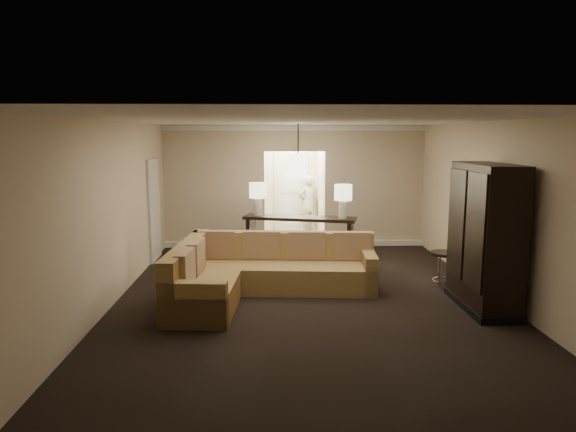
{
  "coord_description": "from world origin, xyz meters",
  "views": [
    {
      "loc": [
        -0.61,
        -7.77,
        2.58
      ],
      "look_at": [
        -0.26,
        1.2,
        1.15
      ],
      "focal_mm": 32.0,
      "sensor_mm": 36.0,
      "label": 1
    }
  ],
  "objects_px": {
    "coffee_table": "(257,272)",
    "drink_table": "(445,262)",
    "console_table": "(300,234)",
    "armoire": "(485,240)",
    "person": "(309,201)",
    "sectional_sofa": "(257,273)"
  },
  "relations": [
    {
      "from": "console_table",
      "to": "drink_table",
      "type": "distance_m",
      "value": 3.15
    },
    {
      "from": "sectional_sofa",
      "to": "console_table",
      "type": "distance_m",
      "value": 2.57
    },
    {
      "from": "coffee_table",
      "to": "console_table",
      "type": "distance_m",
      "value": 1.95
    },
    {
      "from": "console_table",
      "to": "person",
      "type": "bearing_deg",
      "value": 96.71
    },
    {
      "from": "coffee_table",
      "to": "drink_table",
      "type": "bearing_deg",
      "value": -6.44
    },
    {
      "from": "armoire",
      "to": "person",
      "type": "height_order",
      "value": "armoire"
    },
    {
      "from": "console_table",
      "to": "armoire",
      "type": "xyz_separation_m",
      "value": [
        2.55,
        -3.18,
        0.5
      ]
    },
    {
      "from": "sectional_sofa",
      "to": "console_table",
      "type": "height_order",
      "value": "sectional_sofa"
    },
    {
      "from": "sectional_sofa",
      "to": "person",
      "type": "xyz_separation_m",
      "value": [
        1.25,
        5.31,
        0.47
      ]
    },
    {
      "from": "console_table",
      "to": "drink_table",
      "type": "xyz_separation_m",
      "value": [
        2.36,
        -2.08,
        -0.1
      ]
    },
    {
      "from": "sectional_sofa",
      "to": "armoire",
      "type": "relative_size",
      "value": 1.53
    },
    {
      "from": "coffee_table",
      "to": "armoire",
      "type": "bearing_deg",
      "value": -23.14
    },
    {
      "from": "coffee_table",
      "to": "armoire",
      "type": "xyz_separation_m",
      "value": [
        3.4,
        -1.45,
        0.85
      ]
    },
    {
      "from": "drink_table",
      "to": "sectional_sofa",
      "type": "bearing_deg",
      "value": -173.82
    },
    {
      "from": "coffee_table",
      "to": "person",
      "type": "xyz_separation_m",
      "value": [
        1.26,
        4.6,
        0.66
      ]
    },
    {
      "from": "sectional_sofa",
      "to": "person",
      "type": "distance_m",
      "value": 5.47
    },
    {
      "from": "sectional_sofa",
      "to": "drink_table",
      "type": "relative_size",
      "value": 5.48
    },
    {
      "from": "console_table",
      "to": "drink_table",
      "type": "bearing_deg",
      "value": -26.62
    },
    {
      "from": "sectional_sofa",
      "to": "armoire",
      "type": "distance_m",
      "value": 3.53
    },
    {
      "from": "armoire",
      "to": "console_table",
      "type": "bearing_deg",
      "value": 128.78
    },
    {
      "from": "console_table",
      "to": "armoire",
      "type": "distance_m",
      "value": 4.11
    },
    {
      "from": "person",
      "to": "drink_table",
      "type": "bearing_deg",
      "value": 103.36
    }
  ]
}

